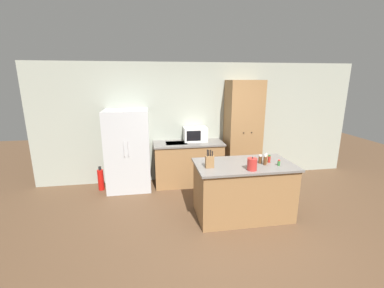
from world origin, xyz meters
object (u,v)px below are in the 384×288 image
Objects in this scene: refrigerator at (128,150)px; knife_block at (210,161)px; microwave at (195,134)px; kettle at (252,164)px; fire_extinguisher at (101,179)px; pantry_cabinet at (243,132)px; spice_bottle_short_red at (260,159)px; spice_bottle_tall_dark at (269,159)px; spice_bottle_pale_salt at (265,160)px; spice_bottle_green_herb at (266,159)px; spice_bottle_amber_oil at (279,163)px.

refrigerator is 5.61× the size of knife_block.
kettle is at bearing -74.62° from microwave.
fire_extinguisher is (-2.55, 1.76, -0.79)m from kettle.
spice_bottle_short_red is at bearing -99.91° from pantry_cabinet.
kettle is (-0.53, -1.83, -0.10)m from pantry_cabinet.
pantry_cabinet reaches higher than refrigerator.
spice_bottle_pale_salt reaches higher than spice_bottle_tall_dark.
fire_extinguisher is at bearing -178.65° from pantry_cabinet.
microwave reaches higher than spice_bottle_green_herb.
microwave reaches higher than spice_bottle_pale_salt.
spice_bottle_tall_dark is at bearing 4.96° from knife_block.
knife_block is (-0.08, -1.71, -0.06)m from microwave.
spice_bottle_tall_dark is 0.88× the size of spice_bottle_short_red.
microwave reaches higher than fire_extinguisher.
spice_bottle_green_herb is at bearing -61.97° from microwave.
pantry_cabinet is 1.71m from spice_bottle_amber_oil.
fire_extinguisher is at bearing -175.41° from microwave.
knife_block is 0.58× the size of fire_extinguisher.
spice_bottle_tall_dark is at bearing 23.39° from spice_bottle_green_herb.
spice_bottle_pale_salt is 0.33× the size of fire_extinguisher.
spice_bottle_short_red is 0.83× the size of spice_bottle_pale_salt.
spice_bottle_green_herb is at bearing -156.61° from spice_bottle_tall_dark.
spice_bottle_pale_salt is (-0.13, -0.11, 0.02)m from spice_bottle_tall_dark.
pantry_cabinet is 4.37× the size of fire_extinguisher.
kettle is at bearing -132.24° from spice_bottle_short_red.
knife_block is at bearing -48.74° from refrigerator.
spice_bottle_short_red is at bearing 146.97° from spice_bottle_amber_oil.
knife_block is at bearing -92.66° from microwave.
spice_bottle_tall_dark is 0.52m from kettle.
fire_extinguisher is at bearing 151.16° from spice_bottle_pale_salt.
spice_bottle_tall_dark is at bearing 113.71° from spice_bottle_amber_oil.
spice_bottle_short_red is at bearing 47.76° from kettle.
refrigerator reaches higher than spice_bottle_amber_oil.
spice_bottle_pale_salt is (0.91, -0.02, -0.02)m from knife_block.
spice_bottle_pale_salt is (0.04, -0.09, 0.01)m from spice_bottle_short_red.
fire_extinguisher is (-2.81, 1.47, -0.76)m from spice_bottle_short_red.
spice_bottle_amber_oil is 0.46× the size of kettle.
spice_bottle_tall_dark is 0.59× the size of kettle.
knife_block is (-1.13, -1.62, -0.10)m from pantry_cabinet.
spice_bottle_green_herb is 0.33× the size of fire_extinguisher.
spice_bottle_amber_oil is 3.54m from fire_extinguisher.
spice_bottle_green_herb and spice_bottle_pale_salt have the same top height.
knife_block is 0.64m from kettle.
refrigerator is 17.42× the size of spice_bottle_amber_oil.
kettle is at bearing -166.18° from spice_bottle_amber_oil.
microwave is at bearing 119.84° from spice_bottle_amber_oil.
knife_block is 1.12m from spice_bottle_amber_oil.
refrigerator is at bearing 146.41° from spice_bottle_short_red.
pantry_cabinet is (2.49, 0.07, 0.29)m from refrigerator.
pantry_cabinet reaches higher than fire_extinguisher.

